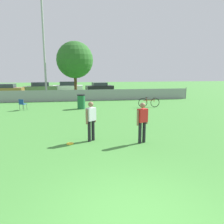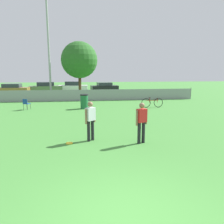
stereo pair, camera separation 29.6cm
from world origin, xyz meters
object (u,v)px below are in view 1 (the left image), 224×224
(bicycle_sideline, at_px, (149,102))
(parked_car_white, at_px, (68,87))
(frisbee_disc, at_px, (70,144))
(parked_car_olive, at_px, (40,87))
(trash_bin, at_px, (81,102))
(tree_near_pole, at_px, (75,60))
(folding_chair_sideline, at_px, (22,104))
(parked_car_tan, at_px, (6,89))
(player_thrower_red, at_px, (142,120))
(player_receiver_white, at_px, (91,119))
(light_pole, at_px, (44,40))
(parked_car_dark, at_px, (100,87))

(bicycle_sideline, distance_m, parked_car_white, 17.07)
(frisbee_disc, distance_m, parked_car_olive, 23.92)
(trash_bin, height_order, parked_car_olive, parked_car_olive)
(trash_bin, bearing_deg, frisbee_disc, -94.98)
(tree_near_pole, bearing_deg, parked_car_white, 97.76)
(folding_chair_sideline, xyz_separation_m, parked_car_tan, (-4.70, 12.80, 0.16))
(player_thrower_red, xyz_separation_m, parked_car_tan, (-11.12, 21.63, -0.27))
(player_receiver_white, distance_m, parked_car_tan, 22.93)
(frisbee_disc, relative_size, folding_chair_sideline, 0.35)
(light_pole, bearing_deg, parked_car_white, 77.64)
(tree_near_pole, height_order, parked_car_olive, tree_near_pole)
(light_pole, bearing_deg, folding_chair_sideline, -98.75)
(parked_car_olive, bearing_deg, trash_bin, -79.85)
(light_pole, distance_m, folding_chair_sideline, 8.47)
(bicycle_sideline, distance_m, parked_car_dark, 16.13)
(trash_bin, xyz_separation_m, parked_car_dark, (3.27, 15.81, 0.08))
(player_thrower_red, bearing_deg, parked_car_olive, 82.62)
(player_thrower_red, xyz_separation_m, bicycle_sideline, (3.31, 8.60, -0.55))
(frisbee_disc, bearing_deg, folding_chair_sideline, 112.89)
(folding_chair_sideline, bearing_deg, parked_car_olive, -60.31)
(light_pole, bearing_deg, trash_bin, -62.76)
(parked_car_dark, bearing_deg, trash_bin, -110.50)
(light_pole, xyz_separation_m, player_receiver_white, (3.46, -14.65, -5.00))
(light_pole, relative_size, bicycle_sideline, 5.83)
(bicycle_sideline, bearing_deg, parked_car_dark, 98.19)
(parked_car_olive, bearing_deg, frisbee_disc, -88.12)
(parked_car_dark, bearing_deg, frisbee_disc, -108.19)
(player_thrower_red, distance_m, parked_car_white, 24.52)
(player_thrower_red, distance_m, parked_car_tan, 24.32)
(frisbee_disc, bearing_deg, tree_near_pole, 88.59)
(parked_car_tan, bearing_deg, parked_car_dark, 14.97)
(player_thrower_red, height_order, parked_car_olive, player_thrower_red)
(tree_near_pole, relative_size, parked_car_dark, 1.45)
(player_thrower_red, distance_m, parked_car_olive, 24.92)
(parked_car_tan, xyz_separation_m, parked_car_white, (7.66, 2.65, 0.04))
(parked_car_tan, bearing_deg, player_thrower_red, -61.35)
(light_pole, relative_size, parked_car_olive, 2.21)
(light_pole, distance_m, parked_car_white, 10.62)
(tree_near_pole, relative_size, player_thrower_red, 3.76)
(frisbee_disc, xyz_separation_m, parked_car_white, (-0.62, 23.94, 0.69))
(player_receiver_white, bearing_deg, bicycle_sideline, 15.49)
(player_thrower_red, distance_m, frisbee_disc, 3.00)
(player_receiver_white, distance_m, player_thrower_red, 2.06)
(player_receiver_white, bearing_deg, parked_car_white, 52.50)
(tree_near_pole, height_order, parked_car_white, tree_near_pole)
(parked_car_white, bearing_deg, player_thrower_red, -79.29)
(player_receiver_white, distance_m, folding_chair_sideline, 9.37)
(light_pole, height_order, frisbee_disc, light_pole)
(light_pole, height_order, tree_near_pole, light_pole)
(player_receiver_white, distance_m, parked_car_dark, 24.19)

